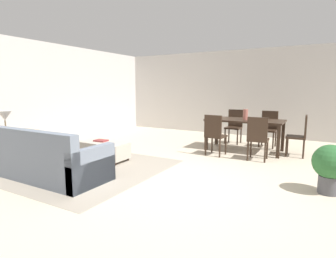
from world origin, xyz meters
name	(u,v)px	position (x,y,z in m)	size (l,w,h in m)	color
ground_plane	(177,181)	(0.00, 0.00, 0.00)	(10.80, 10.80, 0.00)	beige
wall_back	(251,93)	(0.00, 5.00, 1.35)	(9.00, 0.12, 2.70)	beige
wall_left	(29,94)	(-4.50, 0.50, 1.35)	(0.12, 11.00, 2.70)	beige
area_rug	(81,167)	(-1.96, -0.24, 0.00)	(3.00, 2.80, 0.01)	gray
couch	(49,161)	(-1.94, -0.93, 0.29)	(2.03, 0.89, 0.86)	slate
ottoman_table	(103,149)	(-1.98, 0.41, 0.22)	(1.11, 0.50, 0.38)	#B7AD9E
side_table	(7,144)	(-3.25, -0.85, 0.44)	(0.40, 0.40, 0.55)	brown
table_lamp	(5,117)	(-3.25, -0.85, 0.96)	(0.26, 0.26, 0.53)	brown
dining_table	(245,123)	(0.38, 2.75, 0.67)	(1.77, 0.87, 0.76)	#332319
dining_chair_near_left	(215,133)	(-0.07, 1.91, 0.52)	(0.43, 0.43, 0.92)	#332319
dining_chair_near_right	(258,136)	(0.86, 1.93, 0.52)	(0.42, 0.42, 0.92)	#332319
dining_chair_far_left	(234,124)	(-0.09, 3.56, 0.52)	(0.40, 0.40, 0.92)	#332319
dining_chair_far_right	(269,127)	(0.81, 3.53, 0.52)	(0.41, 0.41, 0.92)	#332319
dining_chair_head_east	(300,133)	(1.60, 2.76, 0.52)	(0.41, 0.41, 0.92)	#332319
vase_centerpiece	(246,114)	(0.40, 2.71, 0.88)	(0.11, 0.11, 0.25)	#B26659
book_on_ottoman	(101,141)	(-2.06, 0.45, 0.40)	(0.26, 0.20, 0.03)	maroon
potted_plant	(330,165)	(2.13, 0.59, 0.42)	(0.49, 0.49, 0.71)	#4C4C51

